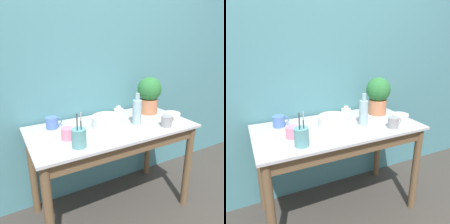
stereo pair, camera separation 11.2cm
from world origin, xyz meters
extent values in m
cube|color=teal|center=(0.00, 0.71, 1.20)|extent=(6.00, 0.05, 2.40)
cylinder|color=brown|center=(-0.60, 0.05, 0.39)|extent=(0.06, 0.06, 0.77)
cylinder|color=brown|center=(0.60, 0.05, 0.39)|extent=(0.06, 0.06, 0.77)
cylinder|color=brown|center=(-0.60, 0.61, 0.39)|extent=(0.06, 0.06, 0.77)
cylinder|color=brown|center=(0.60, 0.61, 0.39)|extent=(0.06, 0.06, 0.77)
cube|color=brown|center=(0.00, 0.05, 0.72)|extent=(1.21, 0.02, 0.10)
cube|color=#B2B2B7|center=(0.00, 0.33, 0.78)|extent=(1.31, 0.66, 0.02)
cylinder|color=#B7704C|center=(0.47, 0.46, 0.86)|extent=(0.16, 0.16, 0.14)
sphere|color=#286B33|center=(0.47, 0.46, 1.02)|extent=(0.22, 0.22, 0.22)
cylinder|color=silver|center=(-0.04, 0.34, 0.84)|extent=(0.25, 0.25, 0.09)
cylinder|color=#93B2BC|center=(0.20, 0.27, 0.90)|extent=(0.07, 0.07, 0.20)
cylinder|color=#93B2BC|center=(0.20, 0.27, 1.03)|extent=(0.03, 0.03, 0.06)
cylinder|color=white|center=(0.14, 0.47, 0.84)|extent=(0.08, 0.08, 0.09)
cylinder|color=white|center=(0.14, 0.47, 0.89)|extent=(0.04, 0.04, 0.02)
cylinder|color=#4C70B7|center=(-0.43, 0.52, 0.84)|extent=(0.09, 0.09, 0.09)
torus|color=#4C70B7|center=(-0.38, 0.52, 0.84)|extent=(0.06, 0.01, 0.06)
cylinder|color=gray|center=(0.38, 0.12, 0.84)|extent=(0.08, 0.08, 0.09)
torus|color=gray|center=(0.43, 0.12, 0.84)|extent=(0.06, 0.01, 0.06)
cylinder|color=pink|center=(-0.38, 0.27, 0.84)|extent=(0.09, 0.09, 0.08)
torus|color=pink|center=(-0.33, 0.27, 0.84)|extent=(0.06, 0.01, 0.06)
cylinder|color=silver|center=(0.53, 0.22, 0.82)|extent=(0.14, 0.14, 0.06)
cylinder|color=#569399|center=(-0.36, 0.12, 0.86)|extent=(0.09, 0.09, 0.12)
cylinder|color=#B7B7BC|center=(-0.34, 0.13, 0.91)|extent=(0.01, 0.03, 0.23)
cylinder|color=#333333|center=(-0.34, 0.10, 0.88)|extent=(0.01, 0.02, 0.18)
cylinder|color=#333333|center=(-0.37, 0.10, 0.91)|extent=(0.01, 0.02, 0.24)
camera|label=1|loc=(-0.79, -1.09, 1.45)|focal=35.00mm
camera|label=2|loc=(-0.69, -1.14, 1.45)|focal=35.00mm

